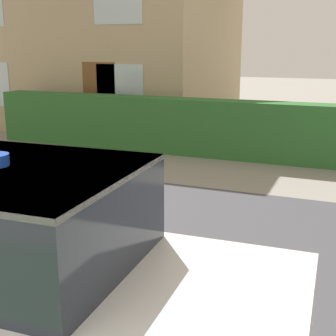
{
  "coord_description": "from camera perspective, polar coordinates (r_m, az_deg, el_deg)",
  "views": [
    {
      "loc": [
        2.12,
        0.09,
        2.5
      ],
      "look_at": [
        0.0,
        5.25,
        1.05
      ],
      "focal_mm": 50.0,
      "sensor_mm": 36.0,
      "label": 1
    }
  ],
  "objects": [
    {
      "name": "road_strip",
      "position": [
        5.47,
        -3.25,
        -12.61
      ],
      "size": [
        28.0,
        6.86,
        0.01
      ],
      "primitive_type": "cube",
      "color": "#424247",
      "rests_on": "ground"
    },
    {
      "name": "garden_hedge",
      "position": [
        10.75,
        10.65,
        4.46
      ],
      "size": [
        13.64,
        0.66,
        1.32
      ],
      "primitive_type": "cube",
      "color": "#2D662D",
      "rests_on": "ground"
    },
    {
      "name": "police_car",
      "position": [
        3.75,
        -17.0,
        -13.24
      ],
      "size": [
        4.01,
        1.88,
        1.75
      ],
      "rotation": [
        0.0,
        0.0,
        0.04
      ],
      "color": "black",
      "rests_on": "road_strip"
    },
    {
      "name": "house_left",
      "position": [
        16.47,
        -8.03,
        18.94
      ],
      "size": [
        8.41,
        6.36,
        7.43
      ],
      "color": "tan",
      "rests_on": "ground"
    }
  ]
}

